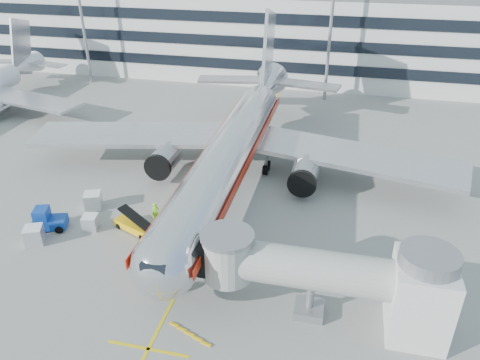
% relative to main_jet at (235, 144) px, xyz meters
% --- Properties ---
extents(ground, '(180.00, 180.00, 0.00)m').
position_rel_main_jet_xyz_m(ground, '(0.00, -11.72, -4.23)').
color(ground, gray).
rests_on(ground, ground).
extents(lead_in_line, '(0.25, 70.00, 0.01)m').
position_rel_main_jet_xyz_m(lead_in_line, '(0.00, -1.72, -4.23)').
color(lead_in_line, yellow).
rests_on(lead_in_line, ground).
extents(stop_bar, '(6.00, 0.25, 0.01)m').
position_rel_main_jet_xyz_m(stop_bar, '(0.00, -25.72, -4.23)').
color(stop_bar, yellow).
rests_on(stop_bar, ground).
extents(main_jet, '(50.95, 48.70, 16.06)m').
position_rel_main_jet_xyz_m(main_jet, '(0.00, 0.00, 0.00)').
color(main_jet, silver).
rests_on(main_jet, ground).
extents(jet_bridge, '(17.80, 4.50, 7.00)m').
position_rel_main_jet_xyz_m(jet_bridge, '(12.18, -19.72, -0.36)').
color(jet_bridge, silver).
rests_on(jet_bridge, ground).
extents(terminal, '(150.00, 24.25, 15.60)m').
position_rel_main_jet_xyz_m(terminal, '(0.00, 46.23, 3.57)').
color(terminal, silver).
rests_on(terminal, ground).
extents(light_mast_centre, '(2.40, 1.20, 25.45)m').
position_rel_main_jet_xyz_m(light_mast_centre, '(8.00, 30.28, 10.64)').
color(light_mast_centre, gray).
rests_on(light_mast_centre, ground).
extents(belt_loader, '(4.64, 3.14, 2.19)m').
position_rel_main_jet_xyz_m(belt_loader, '(-6.80, -12.66, -3.61)').
color(belt_loader, '#EBB009').
rests_on(belt_loader, ground).
extents(baggage_tug, '(3.41, 2.68, 2.27)m').
position_rel_main_jet_xyz_m(baggage_tug, '(-15.09, -14.23, -3.25)').
color(baggage_tug, navy).
rests_on(baggage_tug, ground).
extents(cargo_container_left, '(2.10, 2.10, 1.69)m').
position_rel_main_jet_xyz_m(cargo_container_left, '(-15.01, -16.56, -3.39)').
color(cargo_container_left, silver).
rests_on(cargo_container_left, ground).
extents(cargo_container_right, '(2.14, 2.14, 1.75)m').
position_rel_main_jet_xyz_m(cargo_container_right, '(-12.73, -9.82, -3.35)').
color(cargo_container_right, silver).
rests_on(cargo_container_right, ground).
extents(cargo_container_front, '(1.63, 1.63, 1.46)m').
position_rel_main_jet_xyz_m(cargo_container_front, '(-11.14, -13.32, -3.50)').
color(cargo_container_front, silver).
rests_on(cargo_container_front, ground).
extents(ramp_worker, '(0.88, 0.84, 2.03)m').
position_rel_main_jet_xyz_m(ramp_worker, '(-5.52, -10.60, -3.22)').
color(ramp_worker, '#89FF1A').
rests_on(ramp_worker, ground).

